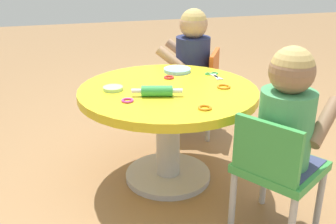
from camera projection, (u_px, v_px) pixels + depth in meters
ground_plane at (168, 177)px, 2.09m from camera, size 10.00×10.00×0.00m
craft_table at (168, 112)px, 1.95m from camera, size 0.86×0.86×0.49m
child_chair_left at (276, 169)px, 1.57m from camera, size 0.41×0.41×0.54m
seated_child_left at (287, 113)px, 1.51m from camera, size 0.41×0.44×0.51m
child_chair_right at (197, 87)px, 2.51m from camera, size 0.41×0.41×0.54m
seated_child_right at (192, 51)px, 2.44m from camera, size 0.41×0.43×0.51m
rolling_pin at (157, 91)px, 1.79m from camera, size 0.08×0.23×0.05m
craft_scissors at (213, 75)px, 2.10m from camera, size 0.14×0.08×0.01m
playdough_blob_0 at (113, 88)px, 1.88m from camera, size 0.09×0.09×0.02m
playdough_blob_1 at (177, 70)px, 2.16m from camera, size 0.15×0.15×0.02m
cookie_cutter_0 at (128, 100)px, 1.73m from camera, size 0.05×0.05×0.01m
cookie_cutter_1 at (224, 87)px, 1.91m from camera, size 0.07×0.07×0.01m
cookie_cutter_2 at (169, 77)px, 2.05m from camera, size 0.05×0.05×0.01m
cookie_cutter_3 at (205, 108)px, 1.65m from camera, size 0.06×0.06×0.01m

